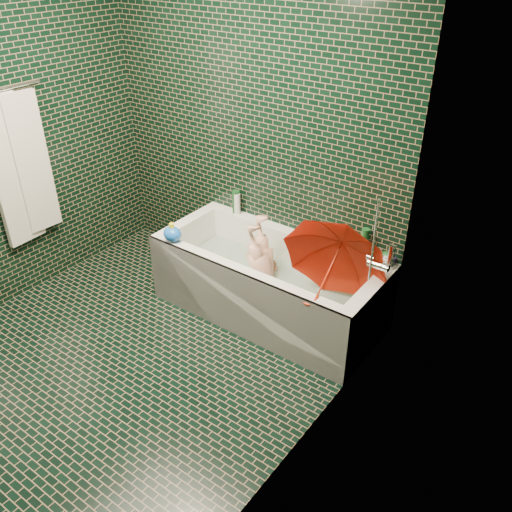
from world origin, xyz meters
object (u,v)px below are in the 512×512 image
Objects in this scene: umbrella at (329,271)px; rubber_duck at (354,248)px; child at (265,277)px; bathtub at (268,289)px; bath_toy at (172,234)px.

umbrella is 0.41m from rubber_duck.
child is 1.32× the size of umbrella.
umbrella is (0.54, -0.08, 0.41)m from bathtub.
bathtub is 9.78× the size of bath_toy.
bath_toy is (-1.17, -0.63, 0.02)m from rubber_duck.
bath_toy is at bearing -73.85° from child.
bathtub reaches higher than child.
bath_toy reaches higher than bathtub.
rubber_duck is 1.33m from bath_toy.
rubber_duck reaches higher than bathtub.
rubber_duck reaches higher than child.
rubber_duck is at bearing 85.08° from umbrella.
bath_toy is at bearing -165.96° from rubber_duck.
bathtub is 0.82m from bath_toy.
rubber_duck is (-0.02, 0.41, -0.03)m from umbrella.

